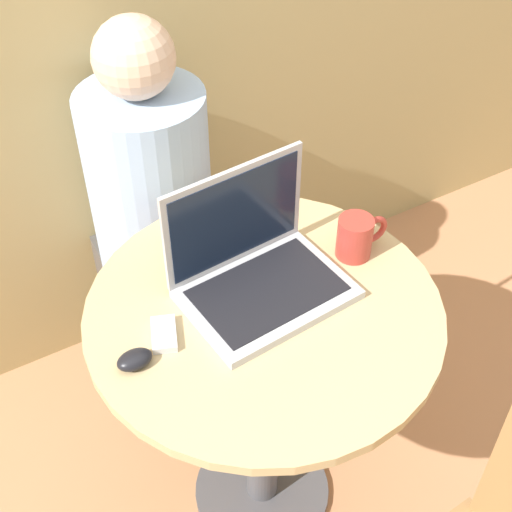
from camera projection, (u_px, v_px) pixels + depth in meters
ground_plane at (262, 491)px, 2.00m from camera, size 12.00×12.00×0.00m
round_table at (263, 364)px, 1.62m from camera, size 0.75×0.75×0.76m
laptop at (256, 267)px, 1.49m from camera, size 0.36×0.27×0.26m
cell_phone at (164, 334)px, 1.42m from camera, size 0.08×0.10×0.02m
computer_mouse at (135, 360)px, 1.36m from camera, size 0.07×0.05×0.03m
coffee_cup at (357, 237)px, 1.57m from camera, size 0.13×0.08×0.10m
person_seated at (151, 232)px, 2.08m from camera, size 0.34×0.52×1.16m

